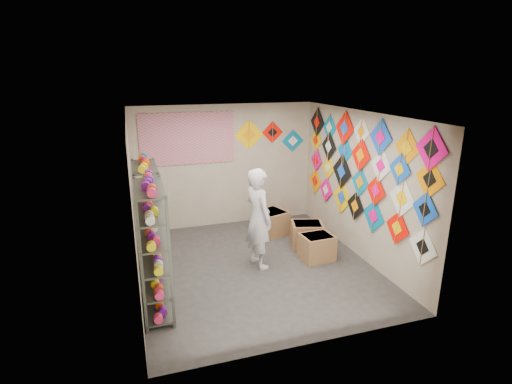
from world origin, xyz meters
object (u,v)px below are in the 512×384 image
object	(u,v)px
carton_a	(317,247)
carton_b	(307,235)
shelf_rack_front	(153,250)
shopkeeper	(258,218)
carton_c	(272,222)
shelf_rack_back	(148,219)

from	to	relation	value
carton_a	carton_b	xyz separation A→B (m)	(0.06, 0.58, 0.01)
shelf_rack_front	shopkeeper	xyz separation A→B (m)	(1.84, 0.89, -0.05)
carton_b	carton_c	distance (m)	0.93
carton_b	carton_c	size ratio (longest dim) A/B	1.02
carton_c	shelf_rack_front	bearing A→B (deg)	-158.49
shelf_rack_front	carton_b	world-z (taller)	shelf_rack_front
shelf_rack_back	shopkeeper	distance (m)	1.89
shopkeeper	carton_a	distance (m)	1.29
shelf_rack_front	carton_c	distance (m)	3.43
shopkeeper	shelf_rack_front	bearing A→B (deg)	101.54
shelf_rack_front	carton_b	size ratio (longest dim) A/B	3.15
carton_c	shopkeeper	bearing A→B (deg)	-138.15
carton_b	carton_c	bearing A→B (deg)	134.89
shelf_rack_front	carton_c	xyz separation A→B (m)	(2.56, 2.18, -0.69)
shelf_rack_back	carton_a	bearing A→B (deg)	-9.98
shopkeeper	carton_a	world-z (taller)	shopkeeper
carton_a	carton_c	distance (m)	1.45
shelf_rack_back	carton_b	xyz separation A→B (m)	(3.01, 0.06, -0.70)
shopkeeper	carton_a	size ratio (longest dim) A/B	3.13
carton_c	shelf_rack_back	bearing A→B (deg)	-179.95
shelf_rack_front	shelf_rack_back	xyz separation A→B (m)	(0.00, 1.30, 0.00)
shopkeeper	carton_c	xyz separation A→B (m)	(0.72, 1.29, -0.64)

